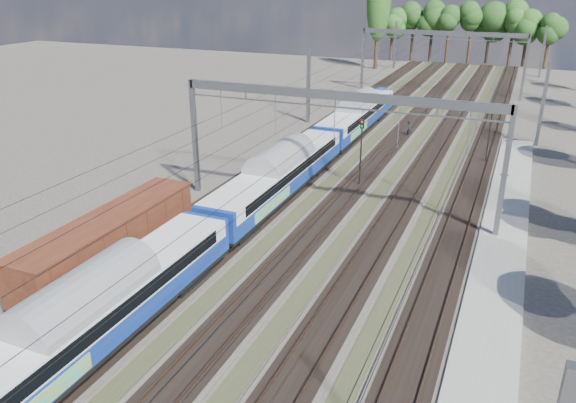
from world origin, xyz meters
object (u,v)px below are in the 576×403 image
at_px(emu_train, 278,170).
at_px(worker, 409,129).
at_px(signal_near, 361,145).
at_px(signal_far, 491,126).
at_px(freight_boxcar, 110,240).

bearing_deg(emu_train, worker, 76.35).
distance_m(emu_train, signal_near, 7.65).
bearing_deg(signal_far, signal_near, -145.80).
bearing_deg(worker, emu_train, 171.07).
bearing_deg(signal_far, worker, 128.50).
bearing_deg(freight_boxcar, emu_train, 71.99).
distance_m(signal_near, signal_far, 14.03).
bearing_deg(signal_far, freight_boxcar, -136.34).
bearing_deg(signal_near, emu_train, -142.59).
bearing_deg(emu_train, signal_near, 50.46).
bearing_deg(freight_boxcar, signal_far, 58.58).
bearing_deg(signal_near, signal_far, 36.07).
xyz_separation_m(emu_train, signal_near, (4.83, 5.85, 0.97)).
relative_size(freight_boxcar, signal_near, 2.37).
bearing_deg(freight_boxcar, worker, 74.68).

